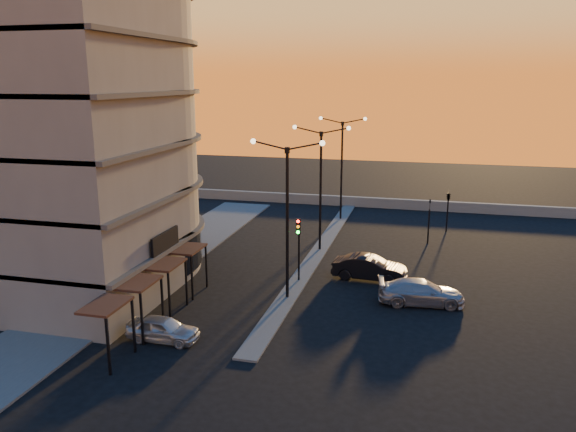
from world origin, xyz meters
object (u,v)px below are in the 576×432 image
(traffic_light_main, at_px, (299,239))
(car_sedan, at_px, (369,268))
(car_hatchback, at_px, (163,329))
(car_wagon, at_px, (421,292))
(streetlamp_mid, at_px, (321,179))

(traffic_light_main, xyz_separation_m, car_sedan, (4.37, 1.70, -2.10))
(car_hatchback, xyz_separation_m, car_wagon, (12.43, 8.06, 0.09))
(car_sedan, bearing_deg, traffic_light_main, 115.33)
(traffic_light_main, xyz_separation_m, car_hatchback, (-4.66, -9.78, -2.26))
(car_hatchback, distance_m, car_sedan, 14.60)
(car_hatchback, bearing_deg, traffic_light_main, -24.82)
(streetlamp_mid, distance_m, traffic_light_main, 7.62)
(traffic_light_main, distance_m, car_hatchback, 11.07)
(streetlamp_mid, height_order, traffic_light_main, streetlamp_mid)
(streetlamp_mid, relative_size, car_wagon, 1.92)
(streetlamp_mid, xyz_separation_m, car_hatchback, (-4.66, -16.91, -4.97))
(traffic_light_main, relative_size, car_wagon, 0.86)
(traffic_light_main, height_order, car_wagon, traffic_light_main)
(car_sedan, relative_size, car_wagon, 0.96)
(car_sedan, distance_m, car_wagon, 4.82)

